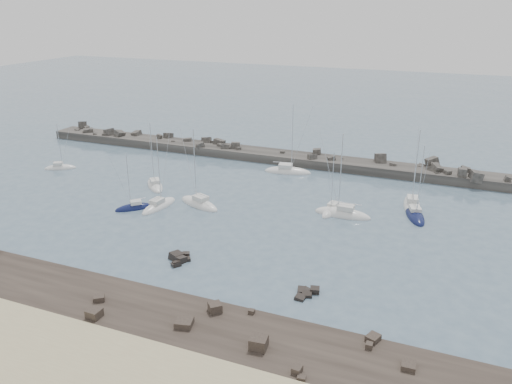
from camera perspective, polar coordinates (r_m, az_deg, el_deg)
ground at (r=72.80m, az=-2.25°, el=-5.33°), size 400.00×400.00×0.00m
rock_shelf at (r=56.24m, az=-11.59°, el=-14.49°), size 140.00×12.33×1.95m
rock_cluster_near at (r=67.59m, az=-8.73°, el=-7.62°), size 3.28×4.43×1.62m
rock_cluster_far at (r=60.25m, az=5.77°, el=-11.47°), size 2.83×3.15×1.25m
breakwater at (r=108.13m, az=2.42°, el=3.80°), size 115.00×7.40×5.30m
sailboat_0 at (r=110.21m, az=-21.46°, el=2.55°), size 6.44×4.87×10.15m
sailboat_1 at (r=94.69m, az=-11.46°, el=0.72°), size 7.27×7.68×12.77m
sailboat_2 at (r=85.25m, az=-13.73°, el=-1.79°), size 5.87×5.83×10.15m
sailboat_3 at (r=85.05m, az=-11.03°, el=-1.61°), size 3.50×8.42×12.94m
sailboat_4 at (r=100.55m, az=3.64°, el=2.32°), size 9.81×4.49×14.92m
sailboat_5 at (r=84.84m, az=-6.50°, el=-1.39°), size 9.21×5.87×14.06m
sailboat_6 at (r=82.77m, az=8.70°, el=-2.11°), size 3.15×7.17×11.04m
sailboat_7 at (r=83.88m, az=17.70°, el=-2.59°), size 4.83×8.52×12.84m
sailboat_8 at (r=81.51m, az=9.88°, el=-2.54°), size 9.20×2.98×14.58m
sailboat_9 at (r=87.84m, az=17.37°, el=-1.46°), size 3.93×9.10×14.08m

